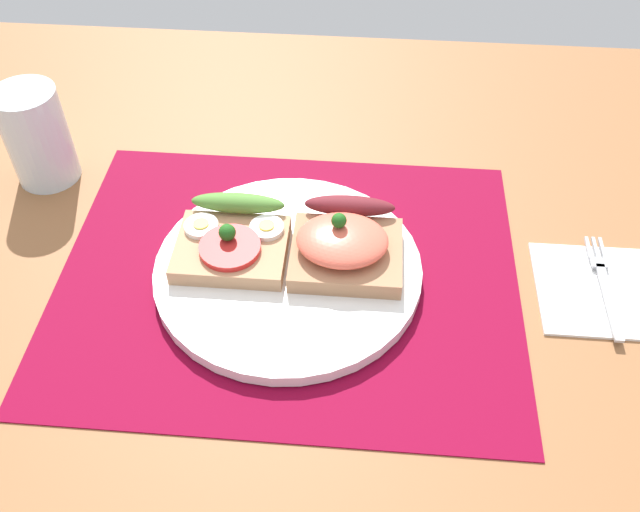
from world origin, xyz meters
TOP-DOWN VIEW (x-y plane):
  - ground_plane at (0.00, 0.00)cm, footprint 120.00×90.00cm
  - placemat at (0.00, 0.00)cm, footprint 43.14×34.74cm
  - plate at (0.00, 0.00)cm, footprint 25.00×25.00cm
  - sandwich_egg_tomato at (-5.37, 1.64)cm, footprint 10.33×9.84cm
  - sandwich_salmon at (5.20, 1.47)cm, footprint 10.25×10.32cm
  - napkin at (29.38, 0.51)cm, footprint 12.42×11.18cm
  - fork at (29.35, 0.97)cm, footprint 1.62×12.63cm
  - drinking_glass at (-27.59, 12.64)cm, footprint 6.58×6.58cm

SIDE VIEW (x-z plane):
  - ground_plane at x=0.00cm, z-range -3.20..0.00cm
  - placemat at x=0.00cm, z-range 0.00..0.30cm
  - napkin at x=29.38cm, z-range 0.00..0.60cm
  - fork at x=29.35cm, z-range 0.60..0.92cm
  - plate at x=0.00cm, z-range 0.30..1.57cm
  - sandwich_egg_tomato at x=-5.37cm, z-range 0.96..4.78cm
  - sandwich_salmon at x=5.20cm, z-range 0.78..6.08cm
  - drinking_glass at x=-27.59cm, z-range 0.00..10.57cm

